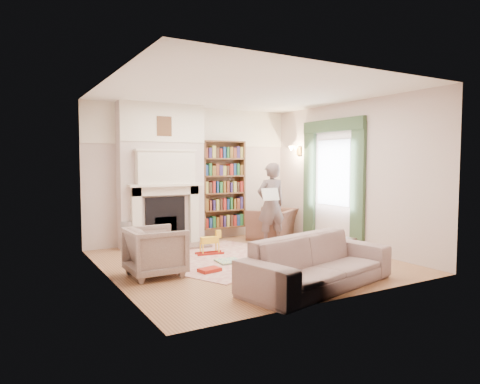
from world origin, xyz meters
TOP-DOWN VIEW (x-y plane):
  - floor at (0.00, 0.00)m, footprint 4.50×4.50m
  - ceiling at (0.00, 0.00)m, footprint 4.50×4.50m
  - wall_back at (0.00, 2.25)m, footprint 4.50×0.00m
  - wall_front at (0.00, -2.25)m, footprint 4.50×0.00m
  - wall_left at (-2.25, 0.00)m, footprint 0.00×4.50m
  - wall_right at (2.25, 0.00)m, footprint 0.00×4.50m
  - fireplace at (-0.75, 2.05)m, footprint 1.70×0.58m
  - bookcase at (0.65, 2.12)m, footprint 1.00×0.24m
  - window at (2.23, 0.40)m, footprint 0.02×0.90m
  - curtain_left at (2.20, -0.30)m, footprint 0.07×0.32m
  - curtain_right at (2.20, 1.10)m, footprint 0.07×0.32m
  - pelmet at (2.19, 0.40)m, footprint 0.09×1.70m
  - wall_sconce at (2.03, 1.50)m, footprint 0.20×0.24m
  - rug at (-0.21, 0.39)m, footprint 3.20×2.91m
  - armchair_reading at (1.56, 1.55)m, footprint 1.31×1.28m
  - armchair_left at (-1.63, -0.11)m, footprint 0.80×0.78m
  - sofa at (0.06, -1.71)m, footprint 2.44×1.39m
  - man_reading at (1.11, 0.95)m, footprint 0.63×0.44m
  - newspaper at (0.96, 0.75)m, footprint 0.36×0.13m
  - coffee_table at (0.96, -1.03)m, footprint 0.82×0.67m
  - paraffin_heater at (-1.50, 1.90)m, footprint 0.29×0.29m
  - rocking_horse at (-0.33, 0.78)m, footprint 0.52×0.26m
  - board_game at (-0.32, 0.07)m, footprint 0.41×0.41m
  - game_box_lid at (-0.86, -0.32)m, footprint 0.35×0.27m
  - comic_annuals at (0.17, -0.38)m, footprint 0.74×0.42m

SIDE VIEW (x-z plane):
  - floor at x=0.00m, z-range 0.00..0.00m
  - rug at x=-0.21m, z-range 0.00..0.01m
  - comic_annuals at x=0.17m, z-range 0.01..0.03m
  - board_game at x=-0.32m, z-range 0.01..0.04m
  - game_box_lid at x=-0.86m, z-range 0.01..0.06m
  - rocking_horse at x=-0.33m, z-range 0.00..0.43m
  - coffee_table at x=0.96m, z-range 0.00..0.45m
  - paraffin_heater at x=-1.50m, z-range 0.00..0.55m
  - armchair_reading at x=1.56m, z-range 0.00..0.65m
  - sofa at x=0.06m, z-range 0.00..0.67m
  - armchair_left at x=-1.63m, z-range 0.00..0.72m
  - man_reading at x=1.11m, z-range 0.00..1.65m
  - newspaper at x=0.96m, z-range 0.92..1.16m
  - bookcase at x=0.65m, z-range 0.25..2.10m
  - curtain_left at x=2.20m, z-range 0.00..2.40m
  - curtain_right at x=2.20m, z-range 0.00..2.40m
  - fireplace at x=-0.75m, z-range -0.01..2.79m
  - wall_back at x=0.00m, z-range -0.85..3.65m
  - wall_front at x=0.00m, z-range -0.85..3.65m
  - wall_left at x=-2.25m, z-range -0.85..3.65m
  - wall_right at x=2.25m, z-range -0.85..3.65m
  - window at x=2.23m, z-range 0.80..2.10m
  - wall_sconce at x=2.03m, z-range 1.78..2.02m
  - pelmet at x=2.19m, z-range 2.26..2.50m
  - ceiling at x=0.00m, z-range 2.80..2.80m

